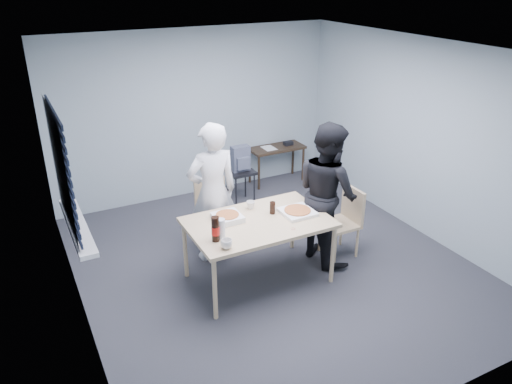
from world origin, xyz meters
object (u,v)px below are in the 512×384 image
person_black (327,193)px  soda_bottle (215,229)px  dining_table (258,225)px  side_table (277,151)px  chair_right (345,217)px  backpack (241,159)px  stool (241,177)px  mug_b (251,205)px  mug_a (227,244)px  chair_far (213,208)px  person_white (213,193)px

person_black → soda_bottle: bearing=99.6°
dining_table → side_table: size_ratio=1.70×
chair_right → soda_bottle: soda_bottle is taller
backpack → soda_bottle: 2.56m
dining_table → stool: (0.73, 1.99, -0.28)m
person_black → mug_b: person_black is taller
mug_b → soda_bottle: (-0.66, -0.51, 0.09)m
person_black → side_table: size_ratio=1.89×
chair_right → backpack: backpack is taller
person_black → stool: person_black is taller
person_black → side_table: (0.66, 2.40, -0.34)m
person_black → backpack: 1.93m
stool → soda_bottle: 2.60m
side_table → mug_a: size_ratio=7.61×
person_black → stool: (-0.25, 1.92, -0.45)m
dining_table → mug_b: mug_b is taller
side_table → soda_bottle: bearing=-130.1°
side_table → backpack: (-0.91, -0.50, 0.19)m
chair_far → mug_b: (0.19, -0.72, 0.31)m
dining_table → soda_bottle: bearing=-162.4°
person_white → mug_a: 1.14m
side_table → stool: 1.04m
soda_bottle → mug_a: bearing=-78.7°
side_table → stool: side_table is taller
soda_bottle → person_white: bearing=69.0°
person_white → side_table: (1.90, 1.76, -0.34)m
person_white → mug_b: size_ratio=17.70×
side_table → chair_right: bearing=-99.0°
backpack → mug_b: size_ratio=3.90×
chair_far → stool: bearing=48.1°
backpack → mug_b: bearing=-87.4°
person_black → mug_a: bearing=106.5°
person_white → soda_bottle: person_white is taller
mug_b → person_white: bearing=128.4°
person_black → soda_bottle: size_ratio=6.38×
chair_right → mug_a: bearing=-167.2°
mug_a → soda_bottle: bearing=101.3°
person_black → backpack: bearing=7.5°
person_white → soda_bottle: size_ratio=6.38×
person_white → person_black: bearing=152.6°
soda_bottle → backpack: bearing=58.4°
chair_right → mug_b: 1.27m
mug_b → person_black: bearing=-14.7°
mug_a → soda_bottle: 0.21m
person_white → mug_b: 0.51m
soda_bottle → person_black: bearing=9.6°
chair_right → soda_bottle: size_ratio=3.21×
stool → soda_bottle: size_ratio=1.95×
person_white → stool: person_white is taller
person_white → mug_b: (0.32, -0.40, -0.06)m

